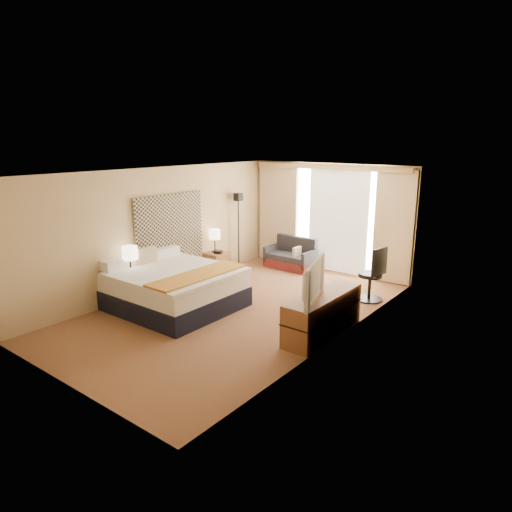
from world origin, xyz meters
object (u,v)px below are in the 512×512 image
Objects in this scene: lamp_right at (215,235)px; television at (308,281)px; floor_lamp at (238,215)px; desk_chair at (373,277)px; media_dresser at (323,314)px; nightstand_right at (217,264)px; nightstand_left at (131,290)px; lamp_left at (130,254)px; loveseat at (291,258)px; bed at (174,287)px.

television is (3.67, -1.86, 0.05)m from lamp_right.
floor_lamp is 3.81m from desk_chair.
nightstand_right is at bearing 158.60° from media_dresser.
desk_chair is at bearing -4.46° from floor_lamp.
nightstand_left is at bearing -90.00° from nightstand_right.
nightstand_right is at bearing -159.13° from desk_chair.
nightstand_left is 0.89× the size of lamp_left.
floor_lamp is 3.36m from lamp_left.
loveseat is 2.81m from desk_chair.
nightstand_left is 0.76m from lamp_left.
lamp_left is (0.05, 0.00, 0.76)m from nightstand_left.
floor_lamp is (-3.73, 2.30, 0.97)m from media_dresser.
loveseat reaches higher than nightstand_left.
lamp_right is (-3.72, 1.42, 0.63)m from media_dresser.
floor_lamp is (-1.11, -0.74, 1.07)m from loveseat.
television reaches higher than lamp_right.
television is (3.68, -2.74, -0.30)m from floor_lamp.
floor_lamp is at bearing -172.26° from desk_chair.
nightstand_right is at bearing 90.00° from nightstand_left.
lamp_right is (0.01, -0.88, -0.35)m from floor_lamp.
bed reaches higher than media_dresser.
nightstand_left is 3.78m from television.
desk_chair is (2.60, -1.03, 0.24)m from loveseat.
bed is 3.20m from floor_lamp.
nightstand_left is 0.31× the size of media_dresser.
lamp_left is at bearing -163.96° from media_dresser.
nightstand_left and nightstand_right have the same top height.
lamp_left reaches higher than nightstand_left.
loveseat is at bearing 55.86° from nightstand_right.
lamp_left is at bearing 81.55° from television.
bed reaches higher than loveseat.
bed is at bearing -68.95° from nightstand_right.
nightstand_right is 0.44× the size of loveseat.
loveseat is at bearing 55.79° from lamp_right.
desk_chair is at bearing 42.84° from bed.
television is at bearing -26.84° from lamp_right.
bed is 3.58× the size of lamp_left.
desk_chair is at bearing 39.77° from nightstand_left.
loveseat is 1.71m from floor_lamp.
loveseat is (1.08, 4.09, -0.02)m from nightstand_left.
media_dresser is 1.44× the size of loveseat.
television reaches higher than loveseat.
loveseat is 2.25× the size of lamp_right.
nightstand_left is at bearing -128.04° from desk_chair.
media_dresser is at bearing -31.66° from floor_lamp.
media_dresser reaches higher than nightstand_left.
lamp_left is at bearing -102.94° from loveseat.
bed is (0.81, 0.40, 0.12)m from nightstand_left.
television is at bearing 9.61° from lamp_left.
lamp_right is (-3.70, -0.59, 0.49)m from desk_chair.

